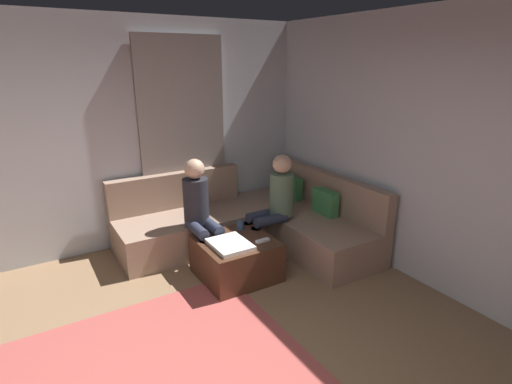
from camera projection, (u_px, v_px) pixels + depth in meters
The scene contains 10 objects.
wall_back at pixel (481, 163), 3.50m from camera, with size 6.00×0.12×2.70m, color silver.
wall_left at pixel (69, 141), 4.43m from camera, with size 0.12×6.00×2.70m, color silver.
curtain_panel at pixel (183, 140), 5.02m from camera, with size 0.06×1.10×2.50m, color gray.
sectional_couch at pixel (254, 222), 5.00m from camera, with size 2.10×2.55×0.87m.
ottoman at pixel (236, 258), 4.25m from camera, with size 0.76×0.76×0.42m, color #4C2D1E.
folded_blanket at pixel (230, 244), 4.04m from camera, with size 0.44×0.36×0.04m, color white.
coffee_mug at pixel (240, 225), 4.44m from camera, with size 0.08×0.08×0.10m, color #334C72.
game_remote at pixel (263, 240), 4.15m from camera, with size 0.05×0.15×0.02m, color white.
person_on_couch_back at pixel (274, 202), 4.61m from camera, with size 0.30×0.60×1.20m.
person_on_couch_side at pixel (200, 209), 4.37m from camera, with size 0.60×0.30×1.20m.
Camera 1 is at (1.88, -0.51, 2.21)m, focal length 28.13 mm.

